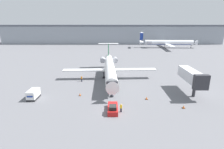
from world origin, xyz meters
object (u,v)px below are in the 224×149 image
(worker_near_tug, at_px, (121,108))
(traffic_cone_right, at_px, (146,98))
(airplane_parked_far_left, at_px, (167,43))
(airplane_main, at_px, (109,68))
(luggage_cart, at_px, (33,94))
(traffic_cone_mid, at_px, (183,107))
(jet_bridge, at_px, (191,76))
(worker_by_wing, at_px, (81,79))
(pushback_tug, at_px, (112,108))
(traffic_cone_left, at_px, (80,94))

(worker_near_tug, bearing_deg, traffic_cone_right, 43.69)
(worker_near_tug, bearing_deg, airplane_parked_far_left, 68.19)
(worker_near_tug, xyz_separation_m, airplane_parked_far_left, (36.92, 92.25, 2.75))
(airplane_main, relative_size, luggage_cart, 9.16)
(traffic_cone_mid, distance_m, airplane_parked_far_left, 93.81)
(luggage_cart, distance_m, traffic_cone_mid, 33.40)
(luggage_cart, xyz_separation_m, jet_bridge, (37.73, 3.24, 3.36))
(worker_near_tug, height_order, traffic_cone_mid, worker_near_tug)
(luggage_cart, relative_size, worker_near_tug, 2.08)
(luggage_cart, relative_size, worker_by_wing, 2.07)
(airplane_parked_far_left, distance_m, jet_bridge, 84.86)
(airplane_main, bearing_deg, airplane_parked_far_left, 60.91)
(jet_bridge, bearing_deg, traffic_cone_right, -162.34)
(traffic_cone_right, height_order, airplane_parked_far_left, airplane_parked_far_left)
(luggage_cart, bearing_deg, traffic_cone_mid, -8.21)
(luggage_cart, distance_m, jet_bridge, 38.02)
(jet_bridge, bearing_deg, worker_near_tug, -151.56)
(pushback_tug, height_order, traffic_cone_right, pushback_tug)
(luggage_cart, xyz_separation_m, traffic_cone_mid, (33.05, -4.77, -0.77))
(pushback_tug, distance_m, traffic_cone_right, 9.63)
(worker_near_tug, relative_size, traffic_cone_left, 2.45)
(luggage_cart, height_order, traffic_cone_left, luggage_cart)
(pushback_tug, height_order, worker_near_tug, worker_near_tug)
(airplane_main, relative_size, traffic_cone_mid, 52.03)
(worker_by_wing, xyz_separation_m, jet_bridge, (28.62, -9.07, 3.51))
(traffic_cone_right, height_order, traffic_cone_mid, traffic_cone_mid)
(airplane_main, bearing_deg, pushback_tug, -87.73)
(traffic_cone_right, relative_size, jet_bridge, 0.06)
(airplane_main, distance_m, jet_bridge, 23.43)
(worker_near_tug, bearing_deg, worker_by_wing, 120.25)
(pushback_tug, bearing_deg, worker_near_tug, -11.51)
(traffic_cone_right, bearing_deg, pushback_tug, -144.41)
(airplane_main, height_order, traffic_cone_left, airplane_main)
(pushback_tug, xyz_separation_m, traffic_cone_left, (-7.92, 7.71, -0.26))
(traffic_cone_left, xyz_separation_m, traffic_cone_mid, (22.59, -6.45, -0.04))
(luggage_cart, distance_m, worker_near_tug, 20.99)
(worker_by_wing, relative_size, traffic_cone_right, 2.82)
(worker_by_wing, bearing_deg, traffic_cone_left, -82.79)
(pushback_tug, relative_size, traffic_cone_left, 6.62)
(traffic_cone_left, relative_size, jet_bridge, 0.07)
(pushback_tug, xyz_separation_m, traffic_cone_mid, (14.67, 1.26, -0.30))
(pushback_tug, xyz_separation_m, traffic_cone_right, (7.83, 5.60, -0.31))
(airplane_parked_far_left, bearing_deg, worker_near_tug, -111.81)
(worker_near_tug, xyz_separation_m, jet_bridge, (17.73, 9.60, 3.51))
(airplane_main, distance_m, traffic_cone_left, 15.51)
(airplane_main, bearing_deg, worker_by_wing, -161.65)
(worker_near_tug, distance_m, airplane_parked_far_left, 99.41)
(jet_bridge, bearing_deg, traffic_cone_mid, -120.32)
(traffic_cone_left, height_order, traffic_cone_mid, traffic_cone_left)
(worker_near_tug, distance_m, traffic_cone_left, 12.49)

